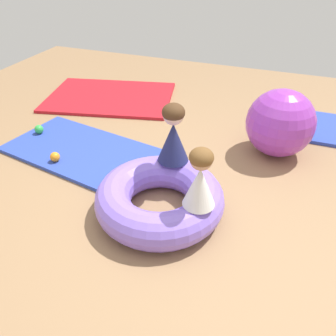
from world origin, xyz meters
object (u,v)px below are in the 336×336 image
Objects in this scene: child_in_navy at (173,134)px; play_ball_green at (39,129)px; play_ball_orange at (55,157)px; exercise_ball_large at (280,123)px; child_in_white at (200,178)px; play_ball_pink at (268,111)px; inflatable_cushion at (160,198)px.

child_in_navy is 1.88m from play_ball_green.
play_ball_green is 1.01× the size of play_ball_orange.
play_ball_orange is 0.14× the size of exercise_ball_large.
child_in_white reaches higher than play_ball_pink.
child_in_navy is 1.98m from play_ball_pink.
child_in_white is at bearing -18.32° from inflatable_cushion.
exercise_ball_large reaches higher than play_ball_pink.
child_in_navy is at bearing 93.16° from inflatable_cushion.
play_ball_green is (-1.79, 0.35, -0.47)m from child_in_navy.
play_ball_orange is at bearing 166.48° from inflatable_cushion.
child_in_white is at bearing -106.97° from exercise_ball_large.
child_in_navy reaches higher than inflatable_cushion.
child_in_white is at bearing -96.29° from play_ball_pink.
play_ball_orange is at bearing 88.07° from child_in_navy.
play_ball_pink is 2.83m from play_ball_green.
play_ball_orange is (-1.64, 0.43, -0.44)m from child_in_white.
play_ball_green is at bearing 73.30° from child_in_navy.
inflatable_cushion is at bearing -121.17° from exercise_ball_large.
child_in_navy is (-0.02, 0.38, 0.41)m from inflatable_cushion.
exercise_ball_large is (2.09, 1.04, 0.26)m from play_ball_orange.
play_ball_green is at bearing -149.01° from play_ball_pink.
child_in_white is (0.37, -0.12, 0.38)m from inflatable_cushion.
play_ball_pink is at bearing 156.91° from child_in_white.
play_ball_pink is 0.90× the size of play_ball_green.
inflatable_cushion is at bearing -22.24° from play_ball_green.
play_ball_orange is at bearing -135.09° from play_ball_pink.
child_in_white reaches higher than play_ball_orange.
child_in_navy is 1.29m from exercise_ball_large.
inflatable_cushion is 2.29m from play_ball_pink.
play_ball_green is 2.70m from exercise_ball_large.
child_in_navy is 5.34× the size of play_ball_green.
play_ball_orange is (-1.28, 0.31, -0.06)m from inflatable_cushion.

